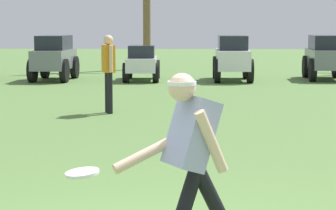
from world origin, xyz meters
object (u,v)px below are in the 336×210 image
frisbee_thrower (191,156)px  frisbee_in_flight (82,173)px  parked_car_slot_b (54,57)px  parked_car_slot_e (325,56)px  parked_car_slot_d (232,57)px  parked_car_slot_c (142,62)px  teammate_near_sideline (108,66)px

frisbee_thrower → frisbee_in_flight: bearing=-163.1°
frisbee_in_flight → parked_car_slot_b: bearing=102.7°
parked_car_slot_e → parked_car_slot_d: bearing=-170.5°
parked_car_slot_b → parked_car_slot_e: (8.54, 0.59, 0.00)m
parked_car_slot_d → parked_car_slot_c: bearing=-178.6°
parked_car_slot_d → teammate_near_sideline: bearing=-111.2°
parked_car_slot_c → parked_car_slot_e: bearing=5.5°
parked_car_slot_c → parked_car_slot_d: (2.82, 0.07, 0.18)m
frisbee_in_flight → parked_car_slot_d: parked_car_slot_d is taller
parked_car_slot_c → frisbee_thrower: bearing=-84.2°
parked_car_slot_d → frisbee_in_flight: bearing=-97.3°
frisbee_in_flight → teammate_near_sideline: teammate_near_sideline is taller
frisbee_thrower → parked_car_slot_c: size_ratio=0.64×
frisbee_in_flight → teammate_near_sideline: size_ratio=0.22×
parked_car_slot_b → parked_car_slot_c: parked_car_slot_b is taller
frisbee_thrower → parked_car_slot_c: 15.60m
frisbee_in_flight → parked_car_slot_d: (2.04, 15.83, 0.02)m
parked_car_slot_c → parked_car_slot_d: 2.83m
frisbee_thrower → frisbee_in_flight: size_ratio=4.23×
parked_car_slot_b → parked_car_slot_e: same height
frisbee_thrower → parked_car_slot_e: bearing=75.3°
teammate_near_sideline → parked_car_slot_d: teammate_near_sideline is taller
frisbee_thrower → frisbee_in_flight: frisbee_thrower is taller
frisbee_thrower → teammate_near_sideline: bearing=101.7°
teammate_near_sideline → parked_car_slot_c: 7.46m
parked_car_slot_c → parked_car_slot_e: parked_car_slot_e is taller
frisbee_thrower → parked_car_slot_b: 16.09m
parked_car_slot_e → frisbee_in_flight: bearing=-107.0°
parked_car_slot_d → frisbee_thrower: bearing=-94.6°
frisbee_thrower → parked_car_slot_c: frisbee_thrower is taller
parked_car_slot_e → parked_car_slot_c: bearing=-174.5°
parked_car_slot_c → parked_car_slot_e: size_ratio=0.93×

